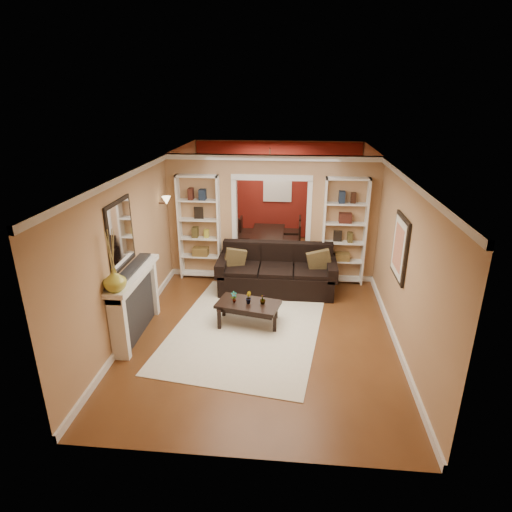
# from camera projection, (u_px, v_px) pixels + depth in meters

# --- Properties ---
(floor) EXTENTS (8.00, 8.00, 0.00)m
(floor) POSITION_uv_depth(u_px,v_px,m) (267.00, 300.00, 8.59)
(floor) COLOR brown
(floor) RESTS_ON ground
(ceiling) EXTENTS (8.00, 8.00, 0.00)m
(ceiling) POSITION_uv_depth(u_px,v_px,m) (268.00, 164.00, 7.62)
(ceiling) COLOR white
(ceiling) RESTS_ON ground
(wall_back) EXTENTS (8.00, 0.00, 8.00)m
(wall_back) POSITION_uv_depth(u_px,v_px,m) (278.00, 191.00, 11.82)
(wall_back) COLOR tan
(wall_back) RESTS_ON ground
(wall_front) EXTENTS (8.00, 0.00, 8.00)m
(wall_front) POSITION_uv_depth(u_px,v_px,m) (240.00, 358.00, 4.39)
(wall_front) COLOR tan
(wall_front) RESTS_ON ground
(wall_left) EXTENTS (0.00, 8.00, 8.00)m
(wall_left) POSITION_uv_depth(u_px,v_px,m) (152.00, 233.00, 8.30)
(wall_left) COLOR tan
(wall_left) RESTS_ON ground
(wall_right) EXTENTS (0.00, 8.00, 8.00)m
(wall_right) POSITION_uv_depth(u_px,v_px,m) (389.00, 240.00, 7.91)
(wall_right) COLOR tan
(wall_right) RESTS_ON ground
(partition_wall) EXTENTS (4.50, 0.15, 2.70)m
(partition_wall) POSITION_uv_depth(u_px,v_px,m) (271.00, 219.00, 9.22)
(partition_wall) COLOR tan
(partition_wall) RESTS_ON floor
(red_back_panel) EXTENTS (4.44, 0.04, 2.64)m
(red_back_panel) POSITION_uv_depth(u_px,v_px,m) (277.00, 192.00, 11.81)
(red_back_panel) COLOR maroon
(red_back_panel) RESTS_ON floor
(dining_window) EXTENTS (0.78, 0.03, 0.98)m
(dining_window) POSITION_uv_depth(u_px,v_px,m) (278.00, 184.00, 11.69)
(dining_window) COLOR #8CA5CC
(dining_window) RESTS_ON wall_back
(area_rug) EXTENTS (2.95, 3.79, 0.01)m
(area_rug) POSITION_uv_depth(u_px,v_px,m) (247.00, 327.00, 7.57)
(area_rug) COLOR white
(area_rug) RESTS_ON floor
(sofa) EXTENTS (2.43, 1.05, 0.95)m
(sofa) POSITION_uv_depth(u_px,v_px,m) (277.00, 270.00, 8.82)
(sofa) COLOR black
(sofa) RESTS_ON floor
(pillow_left) EXTENTS (0.44, 0.24, 0.42)m
(pillow_left) POSITION_uv_depth(u_px,v_px,m) (235.00, 259.00, 8.81)
(pillow_left) COLOR brown
(pillow_left) RESTS_ON sofa
(pillow_right) EXTENTS (0.48, 0.19, 0.46)m
(pillow_right) POSITION_uv_depth(u_px,v_px,m) (319.00, 261.00, 8.65)
(pillow_right) COLOR brown
(pillow_right) RESTS_ON sofa
(coffee_table) EXTENTS (1.19, 0.81, 0.41)m
(coffee_table) POSITION_uv_depth(u_px,v_px,m) (248.00, 313.00, 7.64)
(coffee_table) COLOR black
(coffee_table) RESTS_ON floor
(plant_left) EXTENTS (0.13, 0.11, 0.21)m
(plant_left) POSITION_uv_depth(u_px,v_px,m) (234.00, 297.00, 7.55)
(plant_left) COLOR #336626
(plant_left) RESTS_ON coffee_table
(plant_center) EXTENTS (0.12, 0.14, 0.21)m
(plant_center) POSITION_uv_depth(u_px,v_px,m) (248.00, 298.00, 7.52)
(plant_center) COLOR #336626
(plant_center) RESTS_ON coffee_table
(plant_right) EXTENTS (0.14, 0.14, 0.17)m
(plant_right) POSITION_uv_depth(u_px,v_px,m) (263.00, 299.00, 7.51)
(plant_right) COLOR #336626
(plant_right) RESTS_ON coffee_table
(bookshelf_left) EXTENTS (0.90, 0.30, 2.30)m
(bookshelf_left) POSITION_uv_depth(u_px,v_px,m) (200.00, 228.00, 9.27)
(bookshelf_left) COLOR white
(bookshelf_left) RESTS_ON floor
(bookshelf_right) EXTENTS (0.90, 0.30, 2.30)m
(bookshelf_right) POSITION_uv_depth(u_px,v_px,m) (344.00, 232.00, 9.00)
(bookshelf_right) COLOR white
(bookshelf_right) RESTS_ON floor
(fireplace) EXTENTS (0.32, 1.70, 1.16)m
(fireplace) POSITION_uv_depth(u_px,v_px,m) (137.00, 304.00, 7.17)
(fireplace) COLOR white
(fireplace) RESTS_ON floor
(vase) EXTENTS (0.38, 0.38, 0.35)m
(vase) POSITION_uv_depth(u_px,v_px,m) (115.00, 280.00, 6.25)
(vase) COLOR gold
(vase) RESTS_ON fireplace
(mirror) EXTENTS (0.03, 0.95, 1.10)m
(mirror) POSITION_uv_depth(u_px,v_px,m) (120.00, 234.00, 6.75)
(mirror) COLOR silver
(mirror) RESTS_ON wall_left
(wall_sconce) EXTENTS (0.18, 0.18, 0.22)m
(wall_sconce) POSITION_uv_depth(u_px,v_px,m) (164.00, 202.00, 8.63)
(wall_sconce) COLOR #FFE0A5
(wall_sconce) RESTS_ON wall_left
(framed_art) EXTENTS (0.04, 0.85, 1.05)m
(framed_art) POSITION_uv_depth(u_px,v_px,m) (399.00, 248.00, 6.91)
(framed_art) COLOR black
(framed_art) RESTS_ON wall_right
(dining_table) EXTENTS (1.48, 0.83, 0.52)m
(dining_table) POSITION_uv_depth(u_px,v_px,m) (269.00, 241.00, 11.15)
(dining_table) COLOR black
(dining_table) RESTS_ON floor
(dining_chair_nw) EXTENTS (0.48, 0.48, 0.92)m
(dining_chair_nw) POSITION_uv_depth(u_px,v_px,m) (247.00, 237.00, 10.85)
(dining_chair_nw) COLOR black
(dining_chair_nw) RESTS_ON floor
(dining_chair_ne) EXTENTS (0.46, 0.46, 0.88)m
(dining_chair_ne) POSITION_uv_depth(u_px,v_px,m) (290.00, 239.00, 10.76)
(dining_chair_ne) COLOR black
(dining_chair_ne) RESTS_ON floor
(dining_chair_sw) EXTENTS (0.49, 0.49, 0.83)m
(dining_chair_sw) POSITION_uv_depth(u_px,v_px,m) (249.00, 232.00, 11.42)
(dining_chair_sw) COLOR black
(dining_chair_sw) RESTS_ON floor
(dining_chair_se) EXTENTS (0.49, 0.49, 0.88)m
(dining_chair_se) POSITION_uv_depth(u_px,v_px,m) (290.00, 232.00, 11.31)
(dining_chair_se) COLOR black
(dining_chair_se) RESTS_ON floor
(chandelier) EXTENTS (0.50, 0.50, 0.30)m
(chandelier) POSITION_uv_depth(u_px,v_px,m) (275.00, 175.00, 10.37)
(chandelier) COLOR #3D251B
(chandelier) RESTS_ON ceiling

